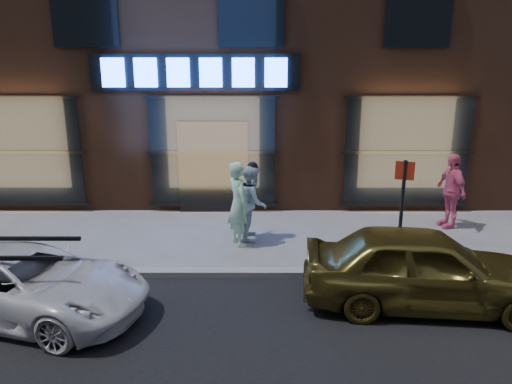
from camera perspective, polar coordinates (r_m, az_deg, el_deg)
ground at (r=9.69m, az=-6.73°, el=-9.47°), size 90.00×90.00×0.00m
curb at (r=9.66m, az=-6.74°, el=-9.14°), size 60.00×0.25×0.12m
storefront_building at (r=16.74m, az=-4.00°, el=19.38°), size 30.20×8.28×10.30m
man_bowtie at (r=10.78m, az=-2.03°, el=-1.37°), size 0.70×0.81×1.86m
man_cap at (r=11.20m, az=-0.40°, el=-1.14°), size 0.67×0.84×1.70m
passerby at (r=12.78m, az=21.38°, el=0.15°), size 0.65×1.12×1.80m
white_suv at (r=8.90m, az=-24.82°, el=-9.41°), size 4.32×2.82×1.10m
gold_sedan at (r=8.77m, az=18.73°, el=-8.21°), size 4.11×1.97×1.36m
sign_post at (r=9.78m, az=16.34°, el=-1.46°), size 0.34×0.13×2.19m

